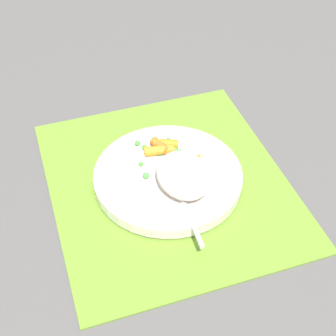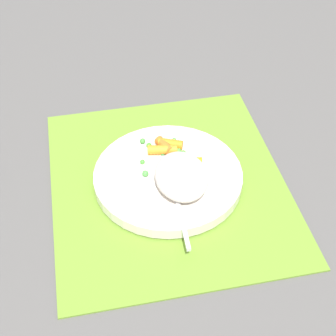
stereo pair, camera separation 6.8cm
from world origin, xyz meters
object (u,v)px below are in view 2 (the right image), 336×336
at_px(plate, 168,177).
at_px(rice_mound, 181,176).
at_px(carrot_portion, 172,152).
at_px(fork, 172,190).

height_order(plate, rice_mound, rice_mound).
xyz_separation_m(plate, rice_mound, (-0.03, -0.01, 0.03)).
xyz_separation_m(carrot_portion, fork, (-0.08, 0.02, -0.00)).
bearing_deg(plate, fork, 177.92).
distance_m(plate, fork, 0.04).
xyz_separation_m(rice_mound, carrot_portion, (0.07, -0.00, -0.01)).
bearing_deg(rice_mound, fork, 117.54).
relative_size(rice_mound, fork, 0.54).
bearing_deg(carrot_portion, fork, 168.50).
relative_size(rice_mound, carrot_portion, 1.23).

